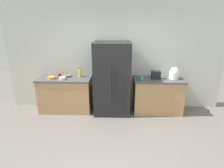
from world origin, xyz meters
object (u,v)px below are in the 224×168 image
bowl_c (62,78)px  rice_cooker (174,73)px  refrigerator (112,79)px  bottle_a (80,73)px  cup_b (59,75)px  toaster (156,75)px  cup_a (142,79)px  bowl_a (67,76)px  bowl_b (51,78)px

bowl_c → rice_cooker: bearing=2.7°
refrigerator → bottle_a: bearing=167.2°
cup_b → bowl_c: bearing=-57.9°
toaster → bottle_a: bearing=176.1°
cup_a → bowl_c: 1.93m
refrigerator → bottle_a: size_ratio=7.68×
cup_a → cup_b: 2.08m
rice_cooker → bowl_a: rice_cooker is taller
bowl_b → refrigerator: bearing=1.0°
toaster → bowl_c: toaster is taller
refrigerator → bowl_a: size_ratio=9.88×
rice_cooker → bowl_c: rice_cooker is taller
refrigerator → cup_a: bearing=-8.0°
cup_a → bowl_b: (-2.21, 0.07, -0.02)m
toaster → bowl_a: bearing=177.4°
rice_cooker → bowl_b: (-3.02, -0.10, -0.11)m
refrigerator → rice_cooker: bearing=2.8°
bowl_b → bowl_c: bearing=-6.4°
cup_b → cup_a: bearing=-7.2°
cup_a → bowl_c: cup_a is taller
rice_cooker → bowl_a: bearing=178.1°
bowl_c → refrigerator: bearing=2.7°
bowl_a → cup_b: bearing=-179.6°
rice_cooker → bottle_a: size_ratio=1.27×
refrigerator → rice_cooker: refrigerator is taller
toaster → bowl_b: bearing=-178.1°
bottle_a → refrigerator: bearing=-12.8°
bowl_c → bowl_b: bearing=173.6°
refrigerator → bottle_a: refrigerator is taller
bottle_a → bowl_b: size_ratio=1.27×
toaster → bowl_a: toaster is taller
toaster → bowl_c: (-2.28, -0.12, -0.07)m
refrigerator → bowl_c: (-1.22, -0.06, 0.03)m
refrigerator → bowl_b: 1.50m
cup_b → bowl_b: (-0.15, -0.19, -0.02)m
rice_cooker → cup_a: size_ratio=3.06×
refrigerator → bowl_b: (-1.50, -0.03, 0.03)m
bowl_b → bowl_a: bearing=28.2°
bowl_b → bottle_a: bearing=17.8°
rice_cooker → cup_b: rice_cooker is taller
bowl_a → rice_cooker: bearing=-1.9°
toaster → rice_cooker: rice_cooker is taller
bowl_b → toaster: bearing=1.9°
rice_cooker → cup_b: size_ratio=3.00×
cup_a → cup_b: (-2.06, 0.26, 0.00)m
toaster → refrigerator: bearing=-176.7°
bowl_c → bottle_a: bearing=32.5°
toaster → cup_b: toaster is taller
cup_b → toaster: bearing=-2.4°
cup_a → bowl_b: bearing=178.1°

